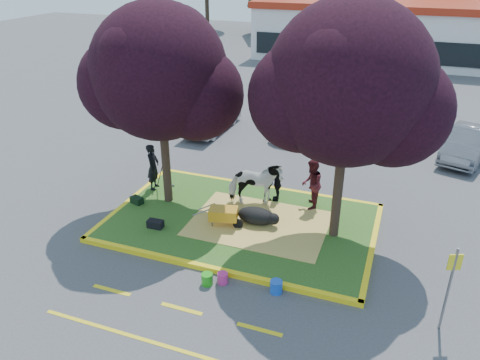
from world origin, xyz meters
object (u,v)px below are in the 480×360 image
(wheelbarrow, at_px, (224,214))
(cow, at_px, (255,184))
(bucket_green, at_px, (207,279))
(bucket_pink, at_px, (223,278))
(sign_post, at_px, (450,281))
(car_black, at_px, (197,103))
(bucket_blue, at_px, (276,287))
(car_silver, at_px, (212,117))
(calf, at_px, (256,216))
(handler, at_px, (153,167))

(wheelbarrow, bearing_deg, cow, 59.92)
(bucket_green, height_order, bucket_pink, bucket_green)
(sign_post, bearing_deg, wheelbarrow, 138.12)
(cow, height_order, bucket_green, cow)
(wheelbarrow, height_order, bucket_pink, wheelbarrow)
(bucket_green, relative_size, car_black, 0.07)
(bucket_green, height_order, bucket_blue, bucket_blue)
(bucket_green, xyz_separation_m, car_black, (-6.05, 12.40, 0.59))
(wheelbarrow, distance_m, car_silver, 9.06)
(calf, distance_m, sign_post, 6.09)
(wheelbarrow, relative_size, car_black, 0.36)
(calf, bearing_deg, bucket_pink, -94.29)
(calf, distance_m, handler, 4.37)
(handler, height_order, bucket_blue, handler)
(bucket_green, distance_m, car_silver, 11.72)
(bucket_green, distance_m, car_black, 13.81)
(bucket_blue, xyz_separation_m, car_black, (-7.83, 12.08, 0.58))
(handler, bearing_deg, sign_post, -119.95)
(wheelbarrow, distance_m, car_black, 11.18)
(handler, distance_m, sign_post, 10.29)
(cow, xyz_separation_m, car_silver, (-4.41, 6.52, -0.21))
(calf, relative_size, car_silver, 0.29)
(calf, distance_m, bucket_pink, 2.94)
(bucket_pink, bearing_deg, wheelbarrow, 111.39)
(calf, bearing_deg, car_silver, 116.85)
(car_black, relative_size, car_silver, 1.07)
(car_silver, bearing_deg, bucket_pink, 116.07)
(bucket_pink, xyz_separation_m, car_silver, (-4.90, 10.60, 0.53))
(cow, xyz_separation_m, bucket_green, (0.13, -4.28, -0.74))
(cow, bearing_deg, bucket_green, 159.73)
(calf, relative_size, bucket_pink, 3.99)
(cow, height_order, calf, cow)
(calf, relative_size, handler, 0.72)
(cow, distance_m, handler, 3.77)
(cow, bearing_deg, car_silver, 12.04)
(sign_post, bearing_deg, car_silver, 112.17)
(sign_post, bearing_deg, handler, 136.32)
(bucket_blue, height_order, car_black, car_black)
(car_silver, bearing_deg, wheelbarrow, 117.06)
(calf, xyz_separation_m, handler, (-4.20, 1.03, 0.58))
(bucket_pink, distance_m, car_black, 13.80)
(bucket_pink, height_order, bucket_blue, bucket_blue)
(bucket_pink, relative_size, bucket_blue, 0.88)
(handler, bearing_deg, car_black, 5.93)
(car_black, bearing_deg, calf, -57.22)
(cow, height_order, wheelbarrow, cow)
(handler, bearing_deg, car_silver, -3.15)
(sign_post, relative_size, car_silver, 0.53)
(car_black, bearing_deg, bucket_pink, -63.90)
(wheelbarrow, height_order, car_black, car_black)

